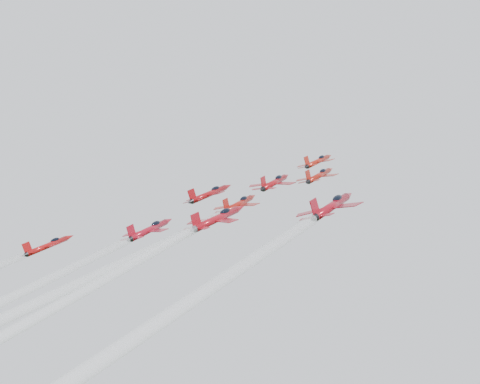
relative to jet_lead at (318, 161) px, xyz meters
The scene contains 6 objects.
jet_lead is the anchor object (origin of this frame).
jet_row2_left 26.56m from the jet_lead, 129.76° to the right, with size 10.35×13.67×7.32m.
jet_row2_center 19.76m from the jet_lead, 92.11° to the right, with size 10.10×13.33×7.14m.
jet_row2_right 22.02m from the jet_lead, 62.38° to the right, with size 8.94×11.80×6.32m.
jet_center 81.09m from the jet_lead, 88.92° to the right, with size 9.08×89.35×43.20m.
jet_rear_farright 102.76m from the jet_lead, 74.70° to the right, with size 10.56×103.91×50.24m.
Camera 1 is at (68.73, -99.77, 134.50)m, focal length 50.00 mm.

